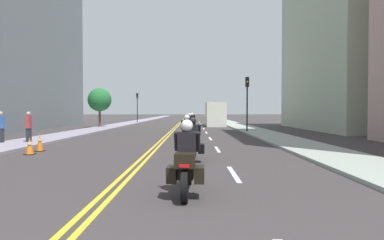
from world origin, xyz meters
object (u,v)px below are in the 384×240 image
at_px(motorcycle_0, 186,164).
at_px(motorcycle_1, 192,143).
at_px(motorcycle_3, 188,130).
at_px(traffic_light_near, 246,94).
at_px(parked_truck, 214,115).
at_px(traffic_cone_2, 39,142).
at_px(pedestrian_0, 0,127).
at_px(motorcycle_6, 189,122).
at_px(traffic_cone_0, 29,146).
at_px(motorcycle_4, 189,126).
at_px(motorcycle_2, 186,135).
at_px(street_tree_0, 99,100).
at_px(motorcycle_5, 191,124).
at_px(motorcycle_7, 192,121).
at_px(pedestrian_1, 28,127).
at_px(traffic_light_far, 137,102).

distance_m(motorcycle_0, motorcycle_1, 4.65).
bearing_deg(motorcycle_3, motorcycle_0, -89.30).
relative_size(traffic_light_near, parked_truck, 0.71).
distance_m(traffic_cone_2, pedestrian_0, 4.52).
xyz_separation_m(motorcycle_6, traffic_cone_0, (-6.46, -19.18, -0.31)).
xyz_separation_m(traffic_cone_0, traffic_cone_2, (-0.09, 1.11, 0.05)).
relative_size(motorcycle_0, motorcycle_1, 1.07).
relative_size(motorcycle_1, motorcycle_4, 0.95).
relative_size(motorcycle_1, motorcycle_2, 1.02).
bearing_deg(traffic_cone_2, traffic_cone_0, -85.11).
height_order(motorcycle_6, traffic_cone_2, motorcycle_6).
height_order(motorcycle_4, street_tree_0, street_tree_0).
height_order(motorcycle_2, traffic_light_near, traffic_light_near).
height_order(motorcycle_2, motorcycle_5, motorcycle_5).
height_order(pedestrian_0, street_tree_0, street_tree_0).
relative_size(motorcycle_7, traffic_light_near, 0.48).
bearing_deg(pedestrian_1, traffic_light_far, 174.91).
height_order(motorcycle_2, street_tree_0, street_tree_0).
bearing_deg(motorcycle_5, motorcycle_1, -88.45).
distance_m(motorcycle_1, pedestrian_0, 11.73).
bearing_deg(motorcycle_2, traffic_cone_0, -162.36).
bearing_deg(motorcycle_1, motorcycle_3, 90.38).
distance_m(motorcycle_3, traffic_light_near, 9.17).
xyz_separation_m(traffic_cone_2, parked_truck, (9.50, 25.18, 0.87)).
relative_size(pedestrian_0, pedestrian_1, 1.01).
bearing_deg(traffic_light_near, pedestrian_0, -146.31).
xyz_separation_m(motorcycle_3, street_tree_0, (-9.68, 15.50, 2.34)).
height_order(traffic_light_far, street_tree_0, traffic_light_far).
bearing_deg(motorcycle_2, motorcycle_4, 88.28).
distance_m(motorcycle_5, traffic_light_near, 5.40).
bearing_deg(motorcycle_7, motorcycle_5, -89.53).
relative_size(motorcycle_4, traffic_light_near, 0.49).
xyz_separation_m(motorcycle_2, street_tree_0, (-9.66, 19.70, 2.33)).
height_order(motorcycle_1, pedestrian_1, pedestrian_1).
distance_m(motorcycle_7, pedestrian_0, 22.08).
distance_m(pedestrian_1, street_tree_0, 17.67).
xyz_separation_m(motorcycle_4, parked_truck, (2.95, 15.58, 0.61)).
relative_size(motorcycle_7, traffic_cone_0, 3.08).
bearing_deg(motorcycle_3, motorcycle_6, 90.15).
xyz_separation_m(motorcycle_6, traffic_cone_2, (-6.56, -18.08, -0.26)).
bearing_deg(parked_truck, motorcycle_6, -112.52).
height_order(motorcycle_4, traffic_cone_0, motorcycle_4).
xyz_separation_m(motorcycle_5, traffic_light_far, (-8.12, 20.50, 2.41)).
distance_m(motorcycle_4, parked_truck, 15.87).
bearing_deg(pedestrian_0, motorcycle_3, -158.18).
bearing_deg(motorcycle_7, street_tree_0, -169.57).
height_order(motorcycle_2, motorcycle_7, motorcycle_2).
xyz_separation_m(motorcycle_1, motorcycle_3, (-0.24, 8.20, 0.00)).
xyz_separation_m(motorcycle_5, motorcycle_7, (0.06, 8.37, -0.01)).
distance_m(motorcycle_2, motorcycle_7, 21.38).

